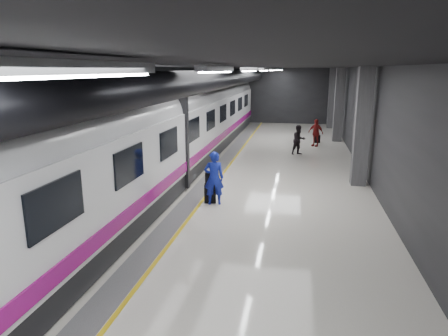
{
  "coord_description": "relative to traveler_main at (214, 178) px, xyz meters",
  "views": [
    {
      "loc": [
        2.22,
        -13.77,
        4.38
      ],
      "look_at": [
        -0.02,
        -2.0,
        1.42
      ],
      "focal_mm": 32.0,
      "sensor_mm": 36.0,
      "label": 1
    }
  ],
  "objects": [
    {
      "name": "suitcase_far",
      "position": [
        3.81,
        12.49,
        -0.66
      ],
      "size": [
        0.36,
        0.29,
        0.47
      ],
      "primitive_type": "cube",
      "rotation": [
        0.0,
        0.0,
        0.28
      ],
      "color": "black",
      "rests_on": "ground"
    },
    {
      "name": "suitcase_main",
      "position": [
        -0.16,
        0.12,
        -0.58
      ],
      "size": [
        0.43,
        0.32,
        0.64
      ],
      "primitive_type": "cube",
      "rotation": [
        0.0,
        0.0,
        0.2
      ],
      "color": "black",
      "rests_on": "ground"
    },
    {
      "name": "ground",
      "position": [
        0.49,
        1.35,
        -0.9
      ],
      "size": [
        40.0,
        40.0,
        0.0
      ],
      "primitive_type": "plane",
      "color": "silver",
      "rests_on": "ground"
    },
    {
      "name": "traveler_far_a",
      "position": [
        2.7,
        8.65,
        -0.12
      ],
      "size": [
        0.96,
        0.9,
        1.56
      ],
      "primitive_type": "imported",
      "rotation": [
        0.0,
        0.0,
        0.56
      ],
      "color": "black",
      "rests_on": "ground"
    },
    {
      "name": "train",
      "position": [
        -2.76,
        1.35,
        1.17
      ],
      "size": [
        3.05,
        38.0,
        4.05
      ],
      "color": "black",
      "rests_on": "ground"
    },
    {
      "name": "traveler_main",
      "position": [
        0.0,
        0.0,
        0.0
      ],
      "size": [
        0.75,
        0.59,
        1.8
      ],
      "primitive_type": "imported",
      "rotation": [
        0.0,
        0.0,
        3.41
      ],
      "color": "#1A2AC9",
      "rests_on": "ground"
    },
    {
      "name": "shoulder_bag",
      "position": [
        -0.17,
        0.09,
        -0.05
      ],
      "size": [
        0.33,
        0.22,
        0.41
      ],
      "primitive_type": "cube",
      "rotation": [
        0.0,
        0.0,
        0.18
      ],
      "color": "black",
      "rests_on": "suitcase_main"
    },
    {
      "name": "traveler_far_b",
      "position": [
        3.65,
        11.28,
        -0.1
      ],
      "size": [
        1.01,
        0.8,
        1.6
      ],
      "primitive_type": "imported",
      "rotation": [
        0.0,
        0.0,
        -0.52
      ],
      "color": "maroon",
      "rests_on": "ground"
    },
    {
      "name": "platform_hall",
      "position": [
        0.2,
        2.3,
        2.64
      ],
      "size": [
        10.02,
        40.02,
        4.51
      ],
      "color": "black",
      "rests_on": "ground"
    }
  ]
}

